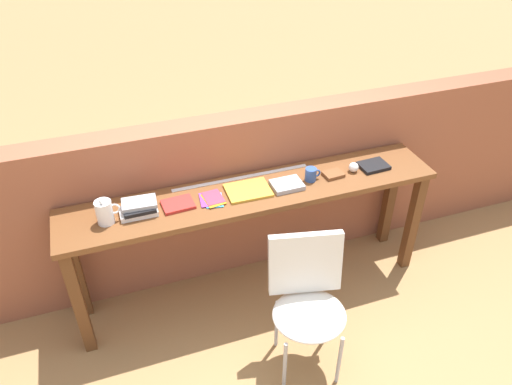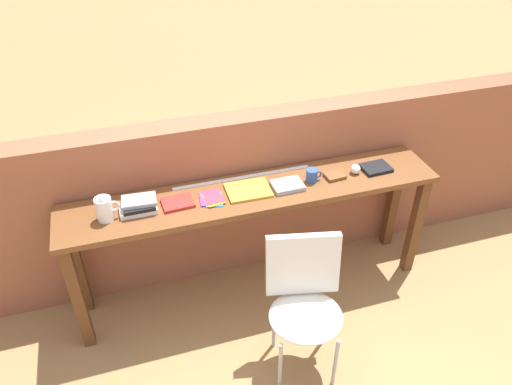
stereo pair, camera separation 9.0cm
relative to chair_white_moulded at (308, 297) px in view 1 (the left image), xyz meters
The scene contains 15 objects.
ground_plane 0.65m from the chair_white_moulded, 106.62° to the left, with size 40.00×40.00×0.00m, color #9E7547.
brick_wall_back 1.02m from the chair_white_moulded, 96.20° to the left, with size 6.00×0.20×1.25m, color #935138.
sideboard 0.71m from the chair_white_moulded, 99.32° to the left, with size 2.50×0.44×0.88m.
chair_white_moulded is the anchor object (origin of this frame).
pitcher_white 1.30m from the chair_white_moulded, 148.01° to the left, with size 0.14×0.10×0.18m.
book_stack_leftmost 1.15m from the chair_white_moulded, 141.39° to the left, with size 0.23×0.16×0.08m.
magazine_cycling 0.97m from the chair_white_moulded, 132.01° to the left, with size 0.19×0.15×0.02m, color red.
pamphlet_pile_colourful 0.84m from the chair_white_moulded, 120.52° to the left, with size 0.16×0.20×0.01m.
book_open_centre 0.77m from the chair_white_moulded, 102.16° to the left, with size 0.28×0.22×0.02m, color gold.
book_grey_hardcover 0.74m from the chair_white_moulded, 80.03° to the left, with size 0.20×0.15×0.03m, color #9E9EA3.
mug 0.82m from the chair_white_moulded, 66.03° to the left, with size 0.11×0.08×0.09m.
leather_journal_brown 0.88m from the chair_white_moulded, 55.08° to the left, with size 0.13×0.10×0.02m, color brown.
sports_ball_small 0.98m from the chair_white_moulded, 47.18° to the left, with size 0.07×0.07×0.07m, color silver.
book_repair_rightmost 1.08m from the chair_white_moulded, 40.69° to the left, with size 0.19×0.15×0.02m, color black.
ruler_metal_back_edge 0.92m from the chair_white_moulded, 99.32° to the left, with size 0.95×0.03×0.00m, color silver.
Camera 1 is at (-0.85, -2.19, 2.75)m, focal length 35.00 mm.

